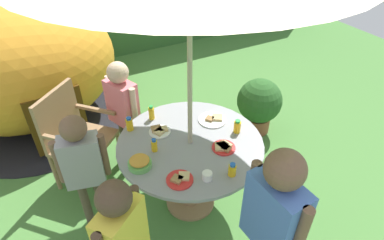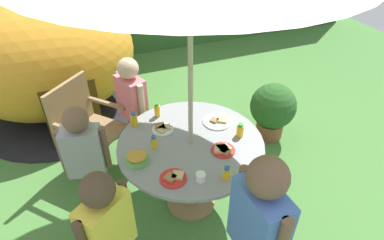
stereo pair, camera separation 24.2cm
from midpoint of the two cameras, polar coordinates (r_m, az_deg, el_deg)
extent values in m
cube|color=#477A38|center=(3.14, -2.55, -14.29)|extent=(10.00, 10.00, 0.02)
cylinder|color=#93704C|center=(3.13, -2.56, -14.00)|extent=(0.45, 0.45, 0.03)
cylinder|color=#93704C|center=(2.87, -2.74, -9.76)|extent=(0.16, 0.16, 0.70)
cylinder|color=gray|center=(2.62, -2.97, -4.25)|extent=(1.18, 1.18, 0.03)
cylinder|color=#B7AD8C|center=(2.33, -3.34, 4.72)|extent=(0.04, 0.04, 2.40)
cylinder|color=#93704C|center=(3.16, -18.89, -10.51)|extent=(0.04, 0.04, 0.43)
cylinder|color=#93704C|center=(3.42, -14.50, -5.07)|extent=(0.04, 0.04, 0.43)
cylinder|color=#93704C|center=(3.39, -24.80, -8.44)|extent=(0.04, 0.04, 0.43)
cylinder|color=#93704C|center=(3.64, -20.22, -3.53)|extent=(0.04, 0.04, 0.43)
cube|color=#93704C|center=(3.24, -20.43, -3.76)|extent=(0.70, 0.69, 0.04)
cube|color=#93704C|center=(3.22, -24.43, 0.68)|extent=(0.40, 0.39, 0.49)
cube|color=#93704C|center=(2.98, -23.90, -3.37)|extent=(0.35, 0.36, 0.03)
cube|color=#93704C|center=(3.26, -18.87, 1.72)|extent=(0.35, 0.36, 0.03)
ellipsoid|color=orange|center=(4.21, -28.58, 8.35)|extent=(2.30, 1.95, 1.47)
cylinder|color=black|center=(4.55, -25.95, 0.31)|extent=(2.43, 2.43, 0.01)
cube|color=#4B310D|center=(3.69, -24.05, -0.26)|extent=(0.57, 0.14, 0.66)
cylinder|color=brown|center=(3.91, 9.47, -0.54)|extent=(0.31, 0.31, 0.19)
sphere|color=#285623|center=(3.74, 9.94, 3.27)|extent=(0.51, 0.51, 0.51)
cylinder|color=brown|center=(3.47, -13.76, -3.36)|extent=(0.07, 0.07, 0.52)
cylinder|color=brown|center=(3.38, -12.44, -4.29)|extent=(0.07, 0.07, 0.52)
cube|color=#EA727F|center=(3.14, -14.30, 2.88)|extent=(0.26, 0.34, 0.44)
cylinder|color=#D8B293|center=(3.25, -16.17, 4.27)|extent=(0.06, 0.06, 0.40)
cylinder|color=#D8B293|center=(3.01, -12.40, 2.07)|extent=(0.06, 0.06, 0.40)
sphere|color=#D8B293|center=(2.98, -15.21, 7.97)|extent=(0.20, 0.20, 0.20)
cylinder|color=brown|center=(2.97, -20.42, -13.54)|extent=(0.07, 0.07, 0.51)
cylinder|color=brown|center=(2.95, -18.00, -13.27)|extent=(0.07, 0.07, 0.51)
cube|color=#99999E|center=(2.64, -21.23, -6.78)|extent=(0.32, 0.23, 0.43)
cylinder|color=brown|center=(2.66, -24.86, -6.88)|extent=(0.05, 0.05, 0.39)
cylinder|color=brown|center=(2.60, -17.73, -5.97)|extent=(0.05, 0.05, 0.39)
sphere|color=brown|center=(2.45, -22.80, -1.47)|extent=(0.19, 0.19, 0.19)
cube|color=yellow|center=(2.08, -15.70, -18.95)|extent=(0.35, 0.32, 0.45)
cylinder|color=#4C3828|center=(2.14, -12.90, -15.29)|extent=(0.06, 0.06, 0.40)
sphere|color=#4C3828|center=(1.83, -17.39, -13.10)|extent=(0.20, 0.20, 0.20)
cube|color=#4C72C6|center=(2.00, 10.75, -16.12)|extent=(0.21, 0.36, 0.51)
cylinder|color=brown|center=(1.91, 14.83, -19.39)|extent=(0.06, 0.06, 0.46)
cylinder|color=brown|center=(2.07, 7.27, -12.19)|extent=(0.06, 0.06, 0.46)
sphere|color=brown|center=(1.73, 12.13, -8.67)|extent=(0.23, 0.23, 0.23)
cylinder|color=#66B259|center=(2.45, -11.96, -7.70)|extent=(0.17, 0.17, 0.04)
ellipsoid|color=gold|center=(2.42, -12.07, -7.06)|extent=(0.15, 0.15, 0.04)
cylinder|color=white|center=(2.73, -8.19, -2.13)|extent=(0.18, 0.18, 0.01)
cube|color=tan|center=(2.73, -7.55, -1.67)|extent=(0.08, 0.08, 0.02)
cube|color=#9E7547|center=(2.74, -8.79, -1.63)|extent=(0.10, 0.10, 0.02)
cube|color=tan|center=(2.70, -8.35, -2.19)|extent=(0.10, 0.10, 0.02)
cylinder|color=red|center=(2.55, 2.87, -4.97)|extent=(0.19, 0.19, 0.01)
cube|color=tan|center=(2.55, 3.19, -4.60)|extent=(0.10, 0.10, 0.02)
cube|color=#9E7547|center=(2.55, 2.63, -4.45)|extent=(0.09, 0.09, 0.02)
cube|color=tan|center=(2.54, 2.36, -4.83)|extent=(0.12, 0.12, 0.02)
cube|color=#9E7547|center=(2.52, 3.31, -5.10)|extent=(0.09, 0.09, 0.02)
cylinder|color=red|center=(2.32, -5.20, -10.53)|extent=(0.19, 0.19, 0.01)
cube|color=tan|center=(2.32, -4.45, -9.92)|extent=(0.11, 0.11, 0.02)
cube|color=#9E7547|center=(2.30, -5.70, -10.40)|extent=(0.10, 0.10, 0.02)
cylinder|color=white|center=(2.83, 1.17, -0.05)|extent=(0.25, 0.25, 0.01)
cube|color=tan|center=(2.84, 2.05, 0.37)|extent=(0.12, 0.12, 0.02)
cube|color=#9E7547|center=(2.82, 0.69, 0.14)|extent=(0.09, 0.09, 0.02)
cylinder|color=yellow|center=(2.54, -9.36, -4.60)|extent=(0.05, 0.05, 0.09)
cylinder|color=blue|center=(2.50, -9.49, -3.63)|extent=(0.03, 0.03, 0.02)
cylinder|color=yellow|center=(2.32, 4.07, -8.91)|extent=(0.06, 0.06, 0.09)
cylinder|color=blue|center=(2.29, 4.13, -7.98)|extent=(0.04, 0.04, 0.02)
cylinder|color=yellow|center=(2.78, -13.36, -0.86)|extent=(0.06, 0.06, 0.11)
cylinder|color=blue|center=(2.74, -13.54, 0.17)|extent=(0.04, 0.04, 0.02)
cylinder|color=yellow|center=(2.69, 5.39, -1.33)|extent=(0.06, 0.06, 0.10)
cylinder|color=green|center=(2.66, 5.46, -0.33)|extent=(0.04, 0.04, 0.02)
cylinder|color=yellow|center=(2.86, -9.52, 1.07)|extent=(0.05, 0.05, 0.11)
cylinder|color=green|center=(2.83, -9.66, 2.16)|extent=(0.03, 0.03, 0.02)
cylinder|color=white|center=(2.30, -0.37, -9.91)|extent=(0.07, 0.07, 0.06)
camera|label=1|loc=(0.12, -92.85, -2.12)|focal=30.45mm
camera|label=2|loc=(0.12, 87.15, 2.12)|focal=30.45mm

